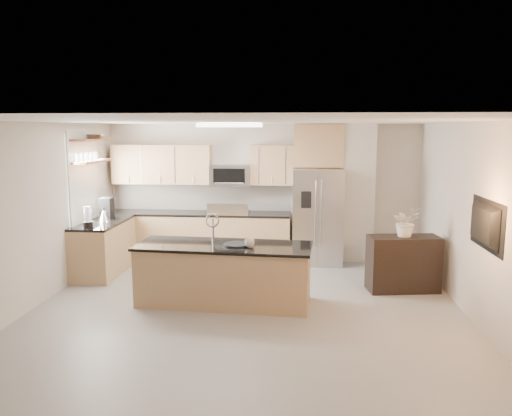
# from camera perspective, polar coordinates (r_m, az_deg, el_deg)

# --- Properties ---
(floor) EXTENTS (6.50, 6.50, 0.00)m
(floor) POSITION_cam_1_polar(r_m,az_deg,el_deg) (6.88, -1.30, -12.29)
(floor) COLOR #989490
(floor) RESTS_ON ground
(ceiling) EXTENTS (6.00, 6.50, 0.02)m
(ceiling) POSITION_cam_1_polar(r_m,az_deg,el_deg) (6.41, -1.38, 9.90)
(ceiling) COLOR white
(ceiling) RESTS_ON wall_back
(wall_back) EXTENTS (6.00, 0.02, 2.60)m
(wall_back) POSITION_cam_1_polar(r_m,az_deg,el_deg) (9.72, 0.75, 1.93)
(wall_back) COLOR beige
(wall_back) RESTS_ON floor
(wall_front) EXTENTS (6.00, 0.02, 2.60)m
(wall_front) POSITION_cam_1_polar(r_m,az_deg,el_deg) (3.42, -7.41, -11.62)
(wall_front) COLOR beige
(wall_front) RESTS_ON floor
(wall_left) EXTENTS (0.02, 6.50, 2.60)m
(wall_left) POSITION_cam_1_polar(r_m,az_deg,el_deg) (7.47, -24.88, -1.08)
(wall_left) COLOR beige
(wall_left) RESTS_ON floor
(wall_right) EXTENTS (0.02, 6.50, 2.60)m
(wall_right) POSITION_cam_1_polar(r_m,az_deg,el_deg) (6.88, 24.36, -1.84)
(wall_right) COLOR beige
(wall_right) RESTS_ON floor
(back_counter) EXTENTS (3.55, 0.66, 1.44)m
(back_counter) POSITION_cam_1_polar(r_m,az_deg,el_deg) (9.72, -6.64, -3.09)
(back_counter) COLOR tan
(back_counter) RESTS_ON floor
(left_counter) EXTENTS (0.66, 1.50, 0.92)m
(left_counter) POSITION_cam_1_polar(r_m,az_deg,el_deg) (9.12, -17.00, -4.31)
(left_counter) COLOR tan
(left_counter) RESTS_ON floor
(range) EXTENTS (0.76, 0.64, 1.14)m
(range) POSITION_cam_1_polar(r_m,az_deg,el_deg) (9.60, -2.99, -3.19)
(range) COLOR black
(range) RESTS_ON floor
(upper_cabinets) EXTENTS (3.50, 0.33, 0.75)m
(upper_cabinets) POSITION_cam_1_polar(r_m,az_deg,el_deg) (9.69, -7.05, 4.95)
(upper_cabinets) COLOR tan
(upper_cabinets) RESTS_ON wall_back
(microwave) EXTENTS (0.76, 0.40, 0.40)m
(microwave) POSITION_cam_1_polar(r_m,az_deg,el_deg) (9.55, -2.94, 3.77)
(microwave) COLOR #AFAFB1
(microwave) RESTS_ON upper_cabinets
(refrigerator) EXTENTS (0.92, 0.78, 1.78)m
(refrigerator) POSITION_cam_1_polar(r_m,az_deg,el_deg) (9.39, 7.03, -0.92)
(refrigerator) COLOR #AFAFB1
(refrigerator) RESTS_ON floor
(partition_column) EXTENTS (0.60, 0.30, 2.60)m
(partition_column) POSITION_cam_1_polar(r_m,az_deg,el_deg) (9.61, 11.57, 1.66)
(partition_column) COLOR beige
(partition_column) RESTS_ON floor
(window) EXTENTS (0.04, 1.15, 1.65)m
(window) POSITION_cam_1_polar(r_m,az_deg,el_deg) (9.05, -19.12, 3.13)
(window) COLOR white
(window) RESTS_ON wall_left
(shelf_lower) EXTENTS (0.30, 1.20, 0.04)m
(shelf_lower) POSITION_cam_1_polar(r_m,az_deg,el_deg) (9.07, -18.23, 5.09)
(shelf_lower) COLOR brown
(shelf_lower) RESTS_ON wall_left
(shelf_upper) EXTENTS (0.30, 1.20, 0.04)m
(shelf_upper) POSITION_cam_1_polar(r_m,az_deg,el_deg) (9.05, -18.34, 7.42)
(shelf_upper) COLOR brown
(shelf_upper) RESTS_ON wall_left
(ceiling_fixture) EXTENTS (1.00, 0.50, 0.06)m
(ceiling_fixture) POSITION_cam_1_polar(r_m,az_deg,el_deg) (8.05, -2.99, 9.43)
(ceiling_fixture) COLOR white
(ceiling_fixture) RESTS_ON ceiling
(island) EXTENTS (2.56, 1.08, 1.29)m
(island) POSITION_cam_1_polar(r_m,az_deg,el_deg) (7.27, -3.68, -7.50)
(island) COLOR tan
(island) RESTS_ON floor
(credenza) EXTENTS (1.13, 0.61, 0.86)m
(credenza) POSITION_cam_1_polar(r_m,az_deg,el_deg) (8.12, 16.47, -6.12)
(credenza) COLOR black
(credenza) RESTS_ON floor
(cup) EXTENTS (0.15, 0.15, 0.11)m
(cup) POSITION_cam_1_polar(r_m,az_deg,el_deg) (6.98, -0.74, -4.04)
(cup) COLOR silver
(cup) RESTS_ON island
(platter) EXTENTS (0.50, 0.50, 0.02)m
(platter) POSITION_cam_1_polar(r_m,az_deg,el_deg) (7.12, -2.19, -4.17)
(platter) COLOR black
(platter) RESTS_ON island
(blender) EXTENTS (0.15, 0.15, 0.35)m
(blender) POSITION_cam_1_polar(r_m,az_deg,el_deg) (8.47, -18.66, -1.17)
(blender) COLOR black
(blender) RESTS_ON left_counter
(kettle) EXTENTS (0.20, 0.20, 0.25)m
(kettle) POSITION_cam_1_polar(r_m,az_deg,el_deg) (8.94, -17.02, -0.86)
(kettle) COLOR #AFAFB1
(kettle) RESTS_ON left_counter
(coffee_maker) EXTENTS (0.20, 0.25, 0.38)m
(coffee_maker) POSITION_cam_1_polar(r_m,az_deg,el_deg) (9.25, -16.70, -0.08)
(coffee_maker) COLOR black
(coffee_maker) RESTS_ON left_counter
(bowl) EXTENTS (0.44, 0.44, 0.09)m
(bowl) POSITION_cam_1_polar(r_m,az_deg,el_deg) (9.23, -17.88, 7.87)
(bowl) COLOR #AFAFB1
(bowl) RESTS_ON shelf_upper
(flower_vase) EXTENTS (0.79, 0.74, 0.70)m
(flower_vase) POSITION_cam_1_polar(r_m,az_deg,el_deg) (7.96, 16.78, -0.68)
(flower_vase) COLOR white
(flower_vase) RESTS_ON credenza
(television) EXTENTS (0.14, 1.08, 0.62)m
(television) POSITION_cam_1_polar(r_m,az_deg,el_deg) (6.66, 24.22, -1.74)
(television) COLOR black
(television) RESTS_ON wall_right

